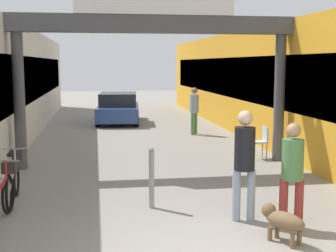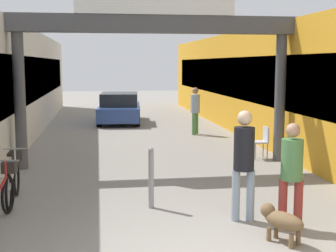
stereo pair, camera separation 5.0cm
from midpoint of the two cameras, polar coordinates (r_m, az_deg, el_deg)
storefront_right at (r=17.59m, az=13.44°, el=5.08°), size 3.00×26.00×3.78m
arcade_sign_gateway at (r=11.93m, az=-1.46°, el=10.43°), size 7.40×0.47×4.44m
pedestrian_with_dog at (r=7.63m, az=15.03°, el=-5.05°), size 0.43×0.43×1.69m
pedestrian_companion at (r=7.79m, az=9.41°, el=-3.83°), size 0.40×0.40×1.85m
pedestrian_carrying_crate at (r=17.24m, az=3.42°, el=2.25°), size 0.47×0.47×1.74m
dog_on_leash at (r=7.17m, az=13.76°, el=-11.07°), size 0.60×0.74×0.53m
bicycle_red_second at (r=8.29m, az=-19.61°, el=-7.99°), size 0.46×1.68×0.98m
bicycle_silver_third at (r=9.38m, az=-18.18°, el=-6.13°), size 0.46×1.69×0.98m
bollard_post_metal at (r=8.49m, az=-1.90°, el=-6.27°), size 0.10×0.10×1.12m
cafe_chair_aluminium_nearer at (r=13.10m, az=11.53°, el=-1.61°), size 0.41×0.41×0.89m
parked_car_blue at (r=20.87m, az=-5.85°, el=2.18°), size 2.10×4.14×1.33m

